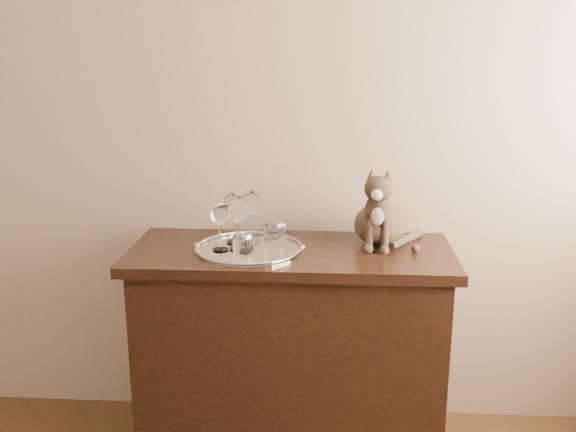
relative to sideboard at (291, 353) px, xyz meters
name	(u,v)px	position (x,y,z in m)	size (l,w,h in m)	color
wall_back	(147,105)	(-0.60, 0.31, 0.93)	(4.00, 0.10, 2.70)	#C5AA94
sideboard	(291,353)	(0.00, 0.00, 0.00)	(1.20, 0.50, 0.85)	black
tray	(249,250)	(-0.15, -0.03, 0.43)	(0.40, 0.40, 0.01)	silver
wine_glass_a	(234,217)	(-0.22, 0.04, 0.53)	(0.07, 0.07, 0.20)	silver
wine_glass_b	(251,216)	(-0.16, 0.07, 0.53)	(0.08, 0.08, 0.20)	white
wine_glass_c	(220,226)	(-0.25, -0.05, 0.52)	(0.07, 0.07, 0.18)	silver
wine_glass_d	(238,224)	(-0.19, -0.04, 0.53)	(0.07, 0.07, 0.20)	white
tumbler_b	(243,248)	(-0.16, -0.14, 0.47)	(0.07, 0.07, 0.08)	white
tumbler_c	(275,237)	(-0.06, -0.02, 0.48)	(0.08, 0.08, 0.09)	silver
cat	(381,204)	(0.34, 0.09, 0.58)	(0.31, 0.29, 0.31)	brown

